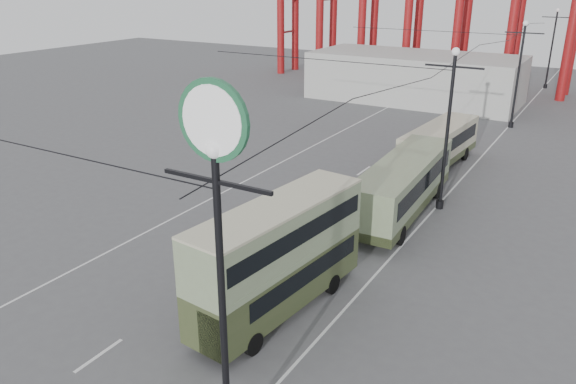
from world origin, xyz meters
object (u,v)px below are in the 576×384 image
Objects in this scene: double_decker_bus at (279,253)px; single_decker_cream at (439,144)px; single_decker_green at (403,184)px; pedestrian at (308,231)px; lamp_post_near at (217,198)px.

double_decker_bus is 0.92× the size of single_decker_cream.
single_decker_green is 7.03m from pedestrian.
single_decker_cream is at bearing -111.27° from pedestrian.
single_decker_green is (-1.67, 18.99, -6.04)m from lamp_post_near.
lamp_post_near is 14.96m from pedestrian.
double_decker_bus is at bearing 109.96° from lamp_post_near.
single_decker_green is at bearing 92.42° from double_decker_bus.
single_decker_green is 6.58× the size of pedestrian.
double_decker_bus is 6.18m from pedestrian.
double_decker_bus is 0.78× the size of single_decker_green.
lamp_post_near is 6.17× the size of pedestrian.
pedestrian is at bearing -114.24° from single_decker_green.
pedestrian is at bearing 113.68° from double_decker_bus.
single_decker_cream is at bearing 92.05° from single_decker_green.
lamp_post_near is at bearing 94.16° from pedestrian.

